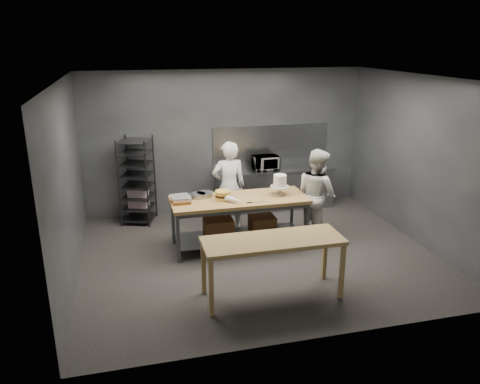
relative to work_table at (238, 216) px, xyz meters
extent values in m
plane|color=black|center=(0.25, -0.42, -0.57)|extent=(6.00, 6.00, 0.00)
cube|color=#4C4F54|center=(0.25, 2.08, 0.93)|extent=(6.00, 0.04, 3.00)
cube|color=olive|center=(0.01, -0.01, 0.32)|extent=(2.40, 0.90, 0.06)
cube|color=#47494C|center=(0.01, -0.01, -0.37)|extent=(2.25, 0.75, 0.03)
cylinder|color=#47494C|center=(-1.13, -0.40, -0.14)|extent=(0.06, 0.06, 0.86)
cylinder|color=#47494C|center=(-1.13, 0.38, -0.14)|extent=(0.06, 0.06, 0.86)
cylinder|color=#47494C|center=(1.15, -0.40, -0.14)|extent=(0.06, 0.06, 0.86)
cylinder|color=#47494C|center=(1.15, 0.38, -0.14)|extent=(0.06, 0.06, 0.86)
cube|color=brown|center=(-0.37, 0.00, -0.18)|extent=(0.50, 0.40, 0.35)
cube|color=brown|center=(0.46, 0.06, -0.21)|extent=(0.45, 0.38, 0.30)
cube|color=olive|center=(0.06, -1.79, 0.30)|extent=(2.00, 0.70, 0.06)
cube|color=olive|center=(-0.89, -2.09, -0.15)|extent=(0.06, 0.06, 0.84)
cube|color=olive|center=(-0.89, -1.49, -0.15)|extent=(0.06, 0.06, 0.84)
cube|color=olive|center=(1.01, -2.09, -0.15)|extent=(0.06, 0.06, 0.84)
cube|color=olive|center=(1.01, -1.49, -0.15)|extent=(0.06, 0.06, 0.84)
cube|color=slate|center=(1.25, 1.76, 0.31)|extent=(2.60, 0.60, 0.04)
cube|color=slate|center=(1.25, 1.76, -0.14)|extent=(2.56, 0.56, 0.86)
cube|color=slate|center=(1.25, 2.06, 0.78)|extent=(2.60, 0.02, 0.90)
cube|color=black|center=(-1.68, 1.68, 0.30)|extent=(0.77, 0.81, 1.75)
cube|color=white|center=(-1.68, 1.68, -0.03)|extent=(0.44, 0.35, 0.45)
imported|color=silver|center=(0.00, 0.78, 0.31)|extent=(0.65, 0.44, 1.77)
imported|color=beige|center=(1.50, 0.03, 0.28)|extent=(0.86, 0.98, 1.71)
imported|color=black|center=(1.04, 1.76, 0.48)|extent=(0.54, 0.37, 0.30)
cylinder|color=#BEB598|center=(0.76, 0.00, 0.36)|extent=(0.20, 0.20, 0.02)
cylinder|color=#BEB598|center=(0.76, 0.00, 0.43)|extent=(0.06, 0.06, 0.12)
cylinder|color=#BEB598|center=(0.76, 0.00, 0.50)|extent=(0.34, 0.34, 0.02)
cylinder|color=white|center=(0.76, 0.00, 0.61)|extent=(0.23, 0.23, 0.21)
cylinder|color=gold|center=(-0.28, -0.02, 0.38)|extent=(0.28, 0.28, 0.06)
cylinder|color=black|center=(-0.28, -0.02, 0.43)|extent=(0.28, 0.28, 0.04)
cylinder|color=gold|center=(-0.28, -0.02, 0.48)|extent=(0.28, 0.28, 0.06)
cylinder|color=gray|center=(-0.68, 0.20, 0.39)|extent=(0.27, 0.27, 0.07)
cylinder|color=gray|center=(-0.55, 0.24, 0.39)|extent=(0.29, 0.29, 0.07)
cylinder|color=gray|center=(-0.95, 0.16, 0.39)|extent=(0.31, 0.31, 0.07)
cone|color=white|center=(-0.13, -0.26, 0.41)|extent=(0.33, 0.37, 0.12)
cube|color=slate|center=(0.29, -0.30, 0.35)|extent=(0.28, 0.02, 0.00)
cube|color=black|center=(0.11, -0.30, 0.36)|extent=(0.09, 0.02, 0.02)
cube|color=brown|center=(-1.00, -0.05, 0.37)|extent=(0.30, 0.20, 0.05)
cube|color=silver|center=(-1.00, -0.05, 0.43)|extent=(0.31, 0.21, 0.06)
cube|color=brown|center=(-1.03, 0.08, 0.37)|extent=(0.30, 0.20, 0.05)
cube|color=silver|center=(-1.03, 0.08, 0.43)|extent=(0.31, 0.21, 0.06)
camera|label=1|loc=(-1.86, -7.54, 3.01)|focal=35.00mm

